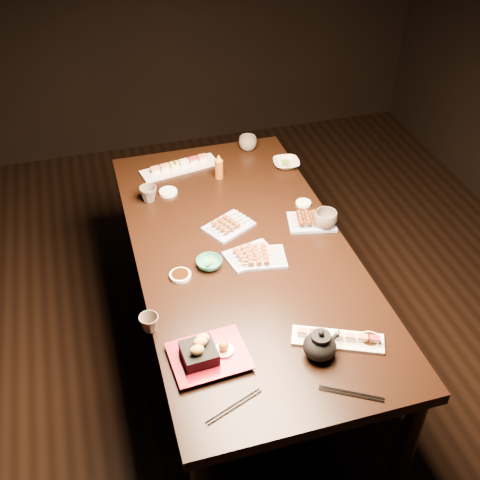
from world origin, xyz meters
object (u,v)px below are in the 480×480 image
sushi_platter_near (338,337)px  teapot (320,344)px  yakitori_plate_right (262,254)px  yakitori_plate_left (229,223)px  sushi_platter_far (179,165)px  teacup_far_right (248,143)px  edamame_bowl_green (209,263)px  teacup_far_left (148,194)px  teacup_near_left (149,323)px  edamame_bowl_cream (286,163)px  teacup_mid_right (325,220)px  condiment_bottle (219,166)px  dining_table (243,313)px  yakitori_plate_center (250,252)px  tempura_tray (209,350)px

sushi_platter_near → teapot: teapot is taller
yakitori_plate_right → yakitori_plate_left: bearing=116.7°
sushi_platter_far → teacup_far_right: teacup_far_right is taller
edamame_bowl_green → teacup_far_left: size_ratio=1.32×
yakitori_plate_left → teapot: size_ratio=1.45×
teapot → yakitori_plate_left: bearing=82.5°
edamame_bowl_green → teacup_near_left: bearing=-136.1°
sushi_platter_near → yakitori_plate_right: size_ratio=1.64×
edamame_bowl_cream → teacup_mid_right: size_ratio=1.27×
yakitori_plate_right → edamame_bowl_cream: size_ratio=1.51×
yakitori_plate_right → condiment_bottle: 0.66m
dining_table → sushi_platter_far: bearing=109.0°
yakitori_plate_center → yakitori_plate_right: same height
yakitori_plate_right → tempura_tray: 0.57m
edamame_bowl_cream → yakitori_plate_center: bearing=-121.1°
sushi_platter_far → edamame_bowl_green: bearing=77.0°
sushi_platter_near → teacup_far_right: teacup_far_right is taller
sushi_platter_near → edamame_bowl_cream: sushi_platter_near is taller
yakitori_plate_right → teapot: 0.55m
yakitori_plate_left → teacup_far_right: (0.28, 0.63, 0.01)m
yakitori_plate_center → edamame_bowl_cream: bearing=46.6°
tempura_tray → teacup_mid_right: (0.68, 0.59, -0.01)m
sushi_platter_far → condiment_bottle: 0.22m
dining_table → condiment_bottle: size_ratio=13.82×
teacup_far_left → condiment_bottle: 0.39m
dining_table → sushi_platter_far: 0.83m
teacup_mid_right → teacup_far_left: (-0.72, 0.42, -0.00)m
yakitori_plate_right → teacup_far_right: teacup_far_right is taller
teacup_near_left → condiment_bottle: (0.50, 0.92, 0.03)m
edamame_bowl_green → edamame_bowl_cream: bearing=48.9°
teacup_far_right → yakitori_plate_right: bearing=-103.0°
yakitori_plate_left → teacup_far_left: bearing=107.3°
teacup_near_left → teacup_mid_right: (0.85, 0.40, 0.01)m
sushi_platter_near → teapot: bearing=-130.7°
sushi_platter_near → tempura_tray: size_ratio=1.23×
yakitori_plate_center → teapot: size_ratio=1.44×
edamame_bowl_cream → yakitori_plate_left: bearing=-135.1°
yakitori_plate_right → teacup_near_left: 0.58m
edamame_bowl_cream → tempura_tray: size_ratio=0.50×
edamame_bowl_green → yakitori_plate_right: bearing=-4.2°
teapot → condiment_bottle: (-0.05, 1.20, 0.01)m
dining_table → yakitori_plate_right: (0.06, -0.07, 0.40)m
condiment_bottle → yakitori_plate_left: bearing=-98.6°
sushi_platter_near → edamame_bowl_green: sushi_platter_near is taller
sushi_platter_near → yakitori_plate_center: yakitori_plate_center is taller
sushi_platter_near → tempura_tray: (-0.46, 0.05, 0.03)m
dining_table → edamame_bowl_cream: edamame_bowl_cream is taller
dining_table → teacup_far_left: teacup_far_left is taller
yakitori_plate_right → teacup_near_left: size_ratio=2.76×
yakitori_plate_center → edamame_bowl_green: bearing=170.5°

